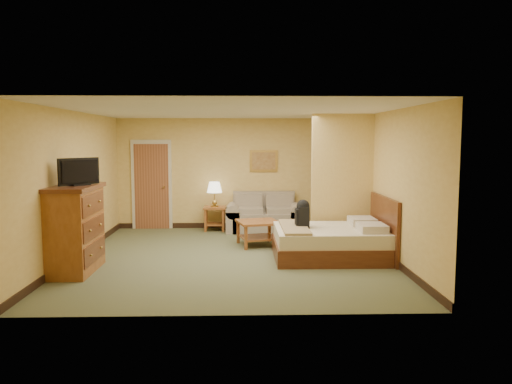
{
  "coord_description": "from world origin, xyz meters",
  "views": [
    {
      "loc": [
        0.18,
        -8.8,
        2.1
      ],
      "look_at": [
        0.45,
        0.6,
        1.11
      ],
      "focal_mm": 35.0,
      "sensor_mm": 36.0,
      "label": 1
    }
  ],
  "objects_px": {
    "loveseat": "(264,218)",
    "coffee_table": "(258,228)",
    "dresser": "(75,229)",
    "bed": "(334,241)"
  },
  "relations": [
    {
      "from": "loveseat",
      "to": "bed",
      "type": "bearing_deg",
      "value": -67.18
    },
    {
      "from": "loveseat",
      "to": "bed",
      "type": "xyz_separation_m",
      "value": [
        1.13,
        -2.67,
        0.01
      ]
    },
    {
      "from": "bed",
      "to": "loveseat",
      "type": "bearing_deg",
      "value": 112.82
    },
    {
      "from": "loveseat",
      "to": "dresser",
      "type": "height_order",
      "value": "dresser"
    },
    {
      "from": "loveseat",
      "to": "coffee_table",
      "type": "xyz_separation_m",
      "value": [
        -0.2,
        -1.61,
        0.07
      ]
    },
    {
      "from": "loveseat",
      "to": "bed",
      "type": "distance_m",
      "value": 2.9
    },
    {
      "from": "dresser",
      "to": "bed",
      "type": "relative_size",
      "value": 0.7
    },
    {
      "from": "loveseat",
      "to": "coffee_table",
      "type": "height_order",
      "value": "loveseat"
    },
    {
      "from": "dresser",
      "to": "bed",
      "type": "bearing_deg",
      "value": 10.96
    },
    {
      "from": "coffee_table",
      "to": "dresser",
      "type": "height_order",
      "value": "dresser"
    }
  ]
}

